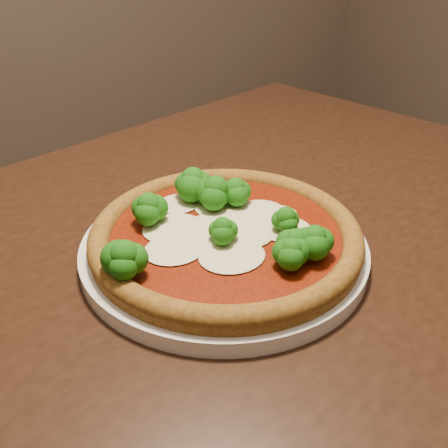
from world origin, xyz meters
TOP-DOWN VIEW (x-y plane):
  - dining_table at (-0.07, 0.07)m, footprint 1.25×0.96m
  - plate at (-0.08, 0.01)m, footprint 0.32×0.32m
  - pizza at (-0.09, 0.00)m, footprint 0.30×0.30m

SIDE VIEW (x-z plane):
  - dining_table at x=-0.07m, z-range 0.26..1.01m
  - plate at x=-0.08m, z-range 0.75..0.77m
  - pizza at x=-0.09m, z-range 0.75..0.81m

